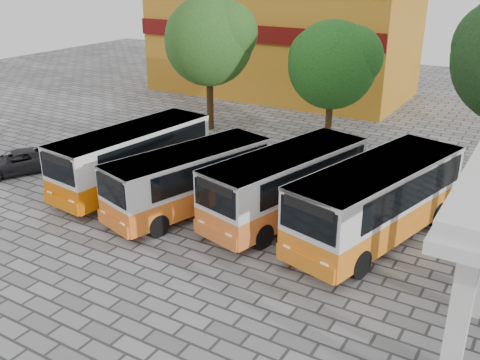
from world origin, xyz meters
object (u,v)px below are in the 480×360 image
Objects in this scene: bus_centre_right at (286,181)px; parked_car at (16,162)px; bus_far_left at (133,155)px; bus_far_right at (378,197)px; bus_centre_left at (190,177)px.

bus_centre_right is 2.05× the size of parked_car.
bus_far_left reaches higher than bus_centre_right.
bus_far_left is 0.93× the size of bus_far_right.
bus_far_right is (11.32, 0.86, 0.09)m from bus_far_left.
bus_far_right is at bearing 35.51° from parked_car.
parked_car is at bearing -156.33° from bus_centre_right.
bus_centre_right reaches higher than bus_centre_left.
bus_centre_right is 0.94× the size of bus_far_right.
parked_car is (-17.86, -2.38, -1.20)m from bus_far_right.
bus_centre_left is 7.76m from bus_far_right.
bus_far_right is 18.05m from parked_car.
bus_centre_left reaches higher than parked_car.
bus_centre_left is at bearing -3.03° from bus_far_left.
bus_far_left is 3.77m from bus_centre_left.
bus_centre_left is 10.34m from parked_car.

